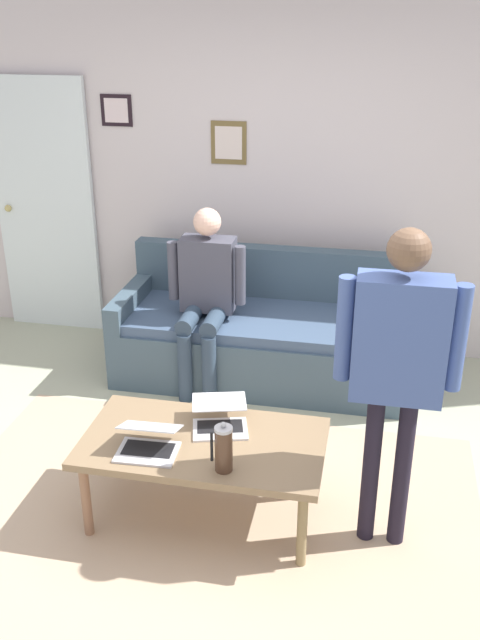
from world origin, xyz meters
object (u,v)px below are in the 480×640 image
Objects in this scene: couch at (263,335)px; coffee_table at (203,447)px; laptop_left at (220,419)px; person_standing at (398,354)px; french_press at (224,448)px; laptop_center at (148,443)px; person_seated at (206,289)px; interior_door at (46,208)px.

coffee_table is at bearing 89.03° from couch.
laptop_left is 0.22× the size of person_standing.
french_press is at bearing 105.77° from laptop_left.
laptop_center is 0.24× the size of person_seated.
couch is at bearing -61.50° from person_standing.
coffee_table is 0.30m from laptop_center.
coffee_table is 0.97× the size of person_seated.
interior_door is 1.71m from person_seated.
laptop_center is (0.25, 0.14, 0.09)m from coffee_table.
person_standing reaches higher than french_press.
laptop_left is at bearing -136.67° from laptop_center.
interior_door reaches higher than laptop_left.
person_standing is at bearing 131.53° from person_seated.
person_seated reaches higher than coffee_table.
interior_door is 2.92m from coffee_table.
laptop_center reaches higher than coffee_table.
interior_door is at bearing -46.90° from laptop_left.
person_standing reaches higher than laptop_left.
interior_door reaches higher than coffee_table.
person_standing is 1.94m from person_seated.
person_standing reaches higher than person_seated.
coffee_table is 0.18m from laptop_left.
laptop_center is 1.16× the size of french_press.
interior_door is at bearing -55.32° from laptop_center.
person_seated reaches higher than couch.
french_press is 1.74m from person_seated.
person_seated is (0.34, -1.43, 0.30)m from coffee_table.
couch reaches higher than coffee_table.
laptop_center is 1.59m from person_seated.
person_seated is at bearing -76.62° from coffee_table.
french_press reaches higher than laptop_left.
interior_door is 1.24× the size of person_standing.
person_standing is (-0.77, -0.22, 0.46)m from french_press.
laptop_center is 0.42m from french_press.
laptop_center is (-1.61, 2.32, -0.51)m from interior_door.
french_press is 0.93m from person_standing.
person_standing is 1.29× the size of person_seated.
coffee_table is 4.01× the size of laptop_center.
person_seated reaches higher than laptop_center.
coffee_table is 3.35× the size of laptop_left.
interior_door is 3.17m from french_press.
laptop_left is 0.39m from french_press.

